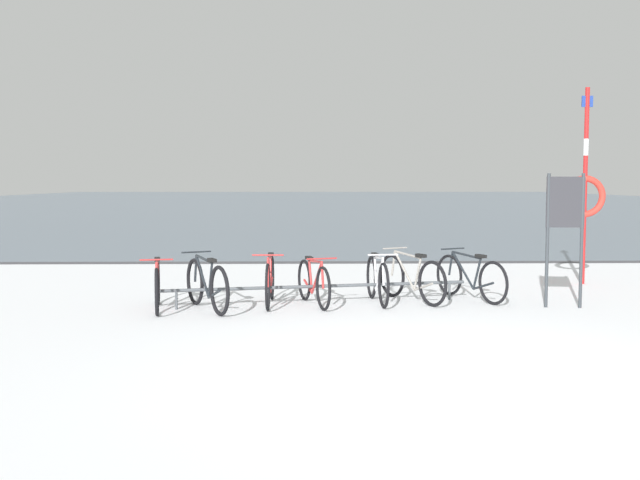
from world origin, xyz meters
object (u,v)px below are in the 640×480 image
Objects in this scene: bicycle_3 at (313,283)px; info_sign at (565,217)px; bicycle_6 at (470,277)px; bicycle_5 at (411,278)px; rescue_post at (585,192)px; bicycle_4 at (377,280)px; bicycle_0 at (157,286)px; bicycle_1 at (207,285)px; bicycle_2 at (270,281)px.

bicycle_3 is 3.86m from info_sign.
bicycle_6 reaches higher than bicycle_3.
info_sign is at bearing -15.40° from bicycle_5.
info_sign is at bearing -116.16° from rescue_post.
bicycle_4 is at bearing 10.27° from bicycle_3.
bicycle_0 is at bearing -169.54° from bicycle_5.
bicycle_4 is at bearing 12.45° from bicycle_1.
bicycle_1 is at bearing -167.05° from bicycle_5.
bicycle_4 is 0.56m from bicycle_5.
bicycle_3 is at bearing -155.55° from rescue_post.
bicycle_2 is 1.10× the size of bicycle_3.
bicycle_0 is 0.72m from bicycle_1.
bicycle_2 is 3.19m from bicycle_6.
info_sign is (3.72, -0.28, 1.01)m from bicycle_3.
info_sign is at bearing 0.97° from bicycle_0.
bicycle_1 reaches higher than bicycle_6.
bicycle_2 is at bearing 176.35° from bicycle_3.
bicycle_4 is (2.55, 0.56, -0.01)m from bicycle_1.
rescue_post reaches higher than bicycle_0.
bicycle_2 is (1.62, 0.42, 0.01)m from bicycle_0.
bicycle_0 is 4.85m from bicycle_6.
bicycle_3 is at bearing -169.73° from bicycle_4.
bicycle_1 is at bearing -178.81° from info_sign.
bicycle_4 is (3.27, 0.56, 0.00)m from bicycle_0.
bicycle_4 is at bearing 4.74° from bicycle_2.
bicycle_5 is 0.81× the size of info_sign.
bicycle_0 is 0.81× the size of info_sign.
bicycle_2 is 0.87× the size of info_sign.
bicycle_2 reaches higher than bicycle_6.
bicycle_3 is at bearing -3.65° from bicycle_2.
bicycle_4 is at bearing -168.70° from bicycle_6.
bicycle_0 is at bearing -160.02° from rescue_post.
bicycle_1 is at bearing -167.97° from bicycle_6.
bicycle_2 is at bearing -158.51° from rescue_post.
bicycle_0 is 1.01× the size of bicycle_6.
bicycle_2 is at bearing 14.51° from bicycle_0.
bicycle_0 is at bearing -179.03° from info_sign.
bicycle_0 is at bearing 179.38° from bicycle_1.
bicycle_2 is 6.19m from rescue_post.
info_sign is (2.19, -0.60, 0.99)m from bicycle_5.
bicycle_1 is 1.00× the size of bicycle_5.
bicycle_6 is at bearing 148.38° from info_sign.
info_sign is at bearing -9.44° from bicycle_4.
bicycle_3 is at bearing 13.81° from bicycle_1.
bicycle_6 is 3.32m from rescue_post.
rescue_post reaches higher than info_sign.
bicycle_0 reaches higher than bicycle_3.
bicycle_1 is at bearing -157.97° from rescue_post.
bicycle_5 is at bearing 7.40° from bicycle_2.
bicycle_4 reaches higher than bicycle_3.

